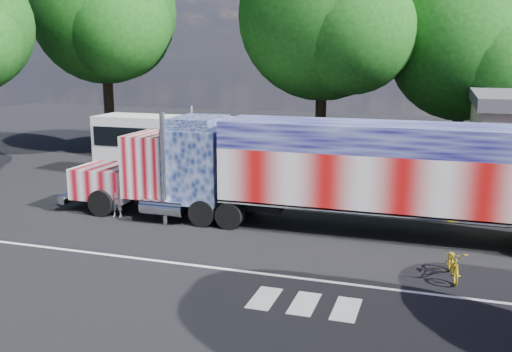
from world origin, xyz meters
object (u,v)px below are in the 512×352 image
(bicycle, at_px, (454,263))
(tree_n_mid, at_px, (326,16))
(tree_nw_a, at_px, (106,12))
(woman, at_px, (117,199))
(coach_bus, at_px, (195,147))
(semi_truck, at_px, (334,171))
(tree_ne_a, at_px, (466,47))

(bicycle, height_order, tree_n_mid, tree_n_mid)
(tree_nw_a, distance_m, tree_n_mid, 15.10)
(bicycle, height_order, tree_nw_a, tree_nw_a)
(bicycle, bearing_deg, woman, 161.69)
(woman, bearing_deg, tree_nw_a, 114.24)
(coach_bus, relative_size, bicycle, 6.36)
(semi_truck, bearing_deg, coach_bus, 141.71)
(tree_nw_a, bearing_deg, tree_ne_a, 7.35)
(tree_nw_a, xyz_separation_m, tree_n_mid, (15.04, 1.24, -0.49))
(semi_truck, relative_size, tree_ne_a, 1.84)
(coach_bus, bearing_deg, tree_nw_a, 147.53)
(tree_ne_a, bearing_deg, tree_nw_a, -172.65)
(bicycle, relative_size, tree_nw_a, 0.13)
(bicycle, bearing_deg, tree_ne_a, 81.76)
(coach_bus, relative_size, woman, 7.38)
(bicycle, bearing_deg, semi_truck, 132.76)
(tree_nw_a, bearing_deg, bicycle, -36.57)
(semi_truck, bearing_deg, tree_nw_a, 144.47)
(woman, bearing_deg, tree_ne_a, 41.79)
(semi_truck, relative_size, coach_bus, 1.84)
(woman, height_order, bicycle, woman)
(semi_truck, distance_m, coach_bus, 11.89)
(tree_nw_a, distance_m, tree_ne_a, 23.86)
(semi_truck, height_order, tree_n_mid, tree_n_mid)
(coach_bus, xyz_separation_m, tree_nw_a, (-9.09, 5.79, 8.04))
(semi_truck, bearing_deg, bicycle, -40.45)
(tree_n_mid, bearing_deg, woman, -111.11)
(coach_bus, xyz_separation_m, bicycle, (13.94, -11.30, -1.32))
(tree_nw_a, bearing_deg, woman, -57.50)
(woman, height_order, tree_ne_a, tree_ne_a)
(semi_truck, distance_m, tree_nw_a, 23.81)
(tree_nw_a, relative_size, tree_n_mid, 1.01)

